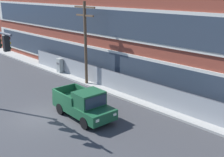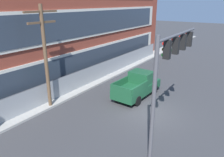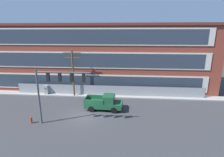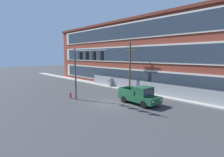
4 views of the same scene
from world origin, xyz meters
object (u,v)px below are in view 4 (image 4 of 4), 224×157
pickup_truck_dark_green (140,96)px  fire_hydrant (71,95)px  electrical_cabinet (110,82)px  utility_pole_near_corner (130,64)px  traffic_signal_mast (84,62)px

pickup_truck_dark_green → fire_hydrant: bearing=-151.3°
electrical_cabinet → fire_hydrant: (2.41, -9.17, -0.43)m
utility_pole_near_corner → fire_hydrant: bearing=-104.8°
utility_pole_near_corner → fire_hydrant: (-2.36, -8.91, -3.85)m
pickup_truck_dark_green → electrical_cabinet: bearing=154.8°
electrical_cabinet → traffic_signal_mast: bearing=-58.3°
electrical_cabinet → fire_hydrant: bearing=-75.3°
traffic_signal_mast → pickup_truck_dark_green: traffic_signal_mast is taller
traffic_signal_mast → electrical_cabinet: 11.33m
utility_pole_near_corner → fire_hydrant: 9.99m
pickup_truck_dark_green → traffic_signal_mast: bearing=-138.4°
pickup_truck_dark_green → electrical_cabinet: size_ratio=3.10×
pickup_truck_dark_green → fire_hydrant: size_ratio=6.48×
traffic_signal_mast → electrical_cabinet: size_ratio=3.87×
traffic_signal_mast → pickup_truck_dark_green: 7.35m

